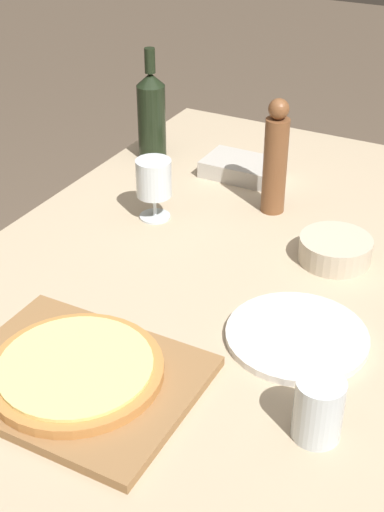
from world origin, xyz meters
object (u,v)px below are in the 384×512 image
Objects in this scene: wine_glass at (154,180)px; small_bowl at (335,249)px; pizza at (76,369)px; pepper_mill at (275,159)px; wine_bottle at (152,114)px.

wine_glass is 0.44m from small_bowl.
pepper_mill is (0.05, 0.71, 0.10)m from pizza.
pepper_mill is at bearing 85.65° from pizza.
pepper_mill is 0.27m from small_bowl.
wine_bottle is 1.08× the size of pepper_mill.
pizza is at bearing -67.27° from wine_bottle.
wine_glass is (-0.17, 0.55, 0.07)m from pizza.
wine_bottle is at bearing 161.80° from pepper_mill.
pepper_mill is at bearing -18.20° from wine_bottle.
pepper_mill is 0.28m from wine_glass.
small_bowl reaches higher than pizza.
pepper_mill is at bearing 144.16° from small_bowl.
wine_glass is 0.95× the size of small_bowl.
pepper_mill is 1.80× the size of small_bowl.
small_bowl is at bearing 2.05° from wine_glass.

